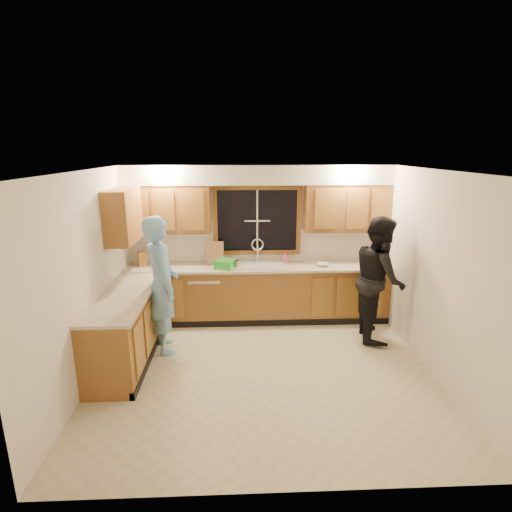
% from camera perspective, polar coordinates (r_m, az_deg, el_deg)
% --- Properties ---
extents(floor, '(4.20, 4.20, 0.00)m').
position_cam_1_polar(floor, '(5.32, 1.15, -15.90)').
color(floor, beige).
rests_on(floor, ground).
extents(ceiling, '(4.20, 4.20, 0.00)m').
position_cam_1_polar(ceiling, '(4.57, 1.32, 12.08)').
color(ceiling, white).
extents(wall_back, '(4.20, 0.00, 4.20)m').
position_cam_1_polar(wall_back, '(6.63, 0.17, 2.09)').
color(wall_back, white).
rests_on(wall_back, ground).
extents(wall_left, '(0.00, 3.80, 3.80)m').
position_cam_1_polar(wall_left, '(5.12, -22.99, -3.08)').
color(wall_left, white).
rests_on(wall_left, ground).
extents(wall_right, '(0.00, 3.80, 3.80)m').
position_cam_1_polar(wall_right, '(5.36, 24.27, -2.43)').
color(wall_right, white).
rests_on(wall_right, ground).
extents(base_cabinets_back, '(4.20, 0.60, 0.88)m').
position_cam_1_polar(base_cabinets_back, '(6.57, 0.28, -5.39)').
color(base_cabinets_back, '#925D2A').
rests_on(base_cabinets_back, ground).
extents(base_cabinets_left, '(0.60, 1.90, 0.88)m').
position_cam_1_polar(base_cabinets_left, '(5.62, -18.01, -9.87)').
color(base_cabinets_left, '#925D2A').
rests_on(base_cabinets_left, ground).
extents(countertop_back, '(4.20, 0.63, 0.04)m').
position_cam_1_polar(countertop_back, '(6.41, 0.29, -1.59)').
color(countertop_back, beige).
rests_on(countertop_back, base_cabinets_back).
extents(countertop_left, '(0.63, 1.90, 0.04)m').
position_cam_1_polar(countertop_left, '(5.44, -18.25, -5.47)').
color(countertop_left, beige).
rests_on(countertop_left, base_cabinets_left).
extents(upper_cabinets_left, '(1.35, 0.33, 0.75)m').
position_cam_1_polar(upper_cabinets_left, '(6.45, -12.59, 6.57)').
color(upper_cabinets_left, '#925D2A').
rests_on(upper_cabinets_left, wall_back).
extents(upper_cabinets_right, '(1.35, 0.33, 0.75)m').
position_cam_1_polar(upper_cabinets_right, '(6.58, 12.81, 6.72)').
color(upper_cabinets_right, '#925D2A').
rests_on(upper_cabinets_right, wall_back).
extents(upper_cabinets_return, '(0.33, 0.90, 0.75)m').
position_cam_1_polar(upper_cabinets_return, '(5.97, -18.43, 5.50)').
color(upper_cabinets_return, '#925D2A').
rests_on(upper_cabinets_return, wall_left).
extents(soffit, '(4.20, 0.35, 0.30)m').
position_cam_1_polar(soffit, '(6.30, 0.25, 11.53)').
color(soffit, white).
rests_on(soffit, wall_back).
extents(window_frame, '(1.44, 0.03, 1.14)m').
position_cam_1_polar(window_frame, '(6.55, 0.17, 5.06)').
color(window_frame, black).
rests_on(window_frame, wall_back).
extents(sink, '(0.86, 0.52, 0.57)m').
position_cam_1_polar(sink, '(6.44, 0.29, -1.84)').
color(sink, white).
rests_on(sink, countertop_back).
extents(dishwasher, '(0.60, 0.56, 0.82)m').
position_cam_1_polar(dishwasher, '(6.59, -7.15, -5.74)').
color(dishwasher, silver).
rests_on(dishwasher, floor).
extents(stove, '(0.58, 0.75, 0.90)m').
position_cam_1_polar(stove, '(5.12, -19.69, -12.41)').
color(stove, silver).
rests_on(stove, floor).
extents(man, '(0.68, 0.81, 1.90)m').
position_cam_1_polar(man, '(5.57, -13.33, -4.04)').
color(man, '#7CB7EA').
rests_on(man, floor).
extents(woman, '(0.79, 0.96, 1.83)m').
position_cam_1_polar(woman, '(6.09, 17.16, -3.06)').
color(woman, black).
rests_on(woman, floor).
extents(knife_block, '(0.17, 0.16, 0.24)m').
position_cam_1_polar(knife_block, '(6.62, -15.93, -0.40)').
color(knife_block, '#A26D2C').
rests_on(knife_block, countertop_back).
extents(cutting_board, '(0.28, 0.10, 0.36)m').
position_cam_1_polar(cutting_board, '(6.53, -5.85, 0.49)').
color(cutting_board, tan).
rests_on(cutting_board, countertop_back).
extents(dish_crate, '(0.38, 0.37, 0.14)m').
position_cam_1_polar(dish_crate, '(6.28, -4.38, -1.16)').
color(dish_crate, green).
rests_on(dish_crate, countertop_back).
extents(soap_bottle, '(0.09, 0.09, 0.20)m').
position_cam_1_polar(soap_bottle, '(6.58, 4.22, -0.12)').
color(soap_bottle, '#E15590').
rests_on(soap_bottle, countertop_back).
extents(bowl, '(0.23, 0.23, 0.05)m').
position_cam_1_polar(bowl, '(6.48, 9.59, -1.24)').
color(bowl, silver).
rests_on(bowl, countertop_back).
extents(can_left, '(0.08, 0.08, 0.13)m').
position_cam_1_polar(can_left, '(6.30, -2.74, -1.14)').
color(can_left, '#B6A98C').
rests_on(can_left, countertop_back).
extents(can_right, '(0.10, 0.10, 0.13)m').
position_cam_1_polar(can_right, '(6.25, -2.73, -1.23)').
color(can_right, '#B6A98C').
rests_on(can_right, countertop_back).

